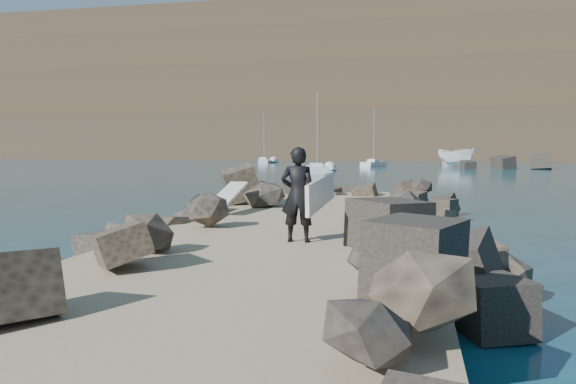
# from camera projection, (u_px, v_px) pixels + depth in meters

# --- Properties ---
(ground) EXTENTS (800.00, 800.00, 0.00)m
(ground) POSITION_uv_depth(u_px,v_px,m) (297.00, 254.00, 12.86)
(ground) COLOR #0F384C
(ground) RESTS_ON ground
(jetty) EXTENTS (6.00, 26.00, 0.60)m
(jetty) POSITION_uv_depth(u_px,v_px,m) (277.00, 257.00, 10.89)
(jetty) COLOR #8C7759
(jetty) RESTS_ON ground
(riprap_left) EXTENTS (2.60, 22.00, 1.00)m
(riprap_left) POSITION_uv_depth(u_px,v_px,m) (151.00, 238.00, 11.99)
(riprap_left) COLOR black
(riprap_left) RESTS_ON ground
(riprap_right) EXTENTS (2.60, 22.00, 1.00)m
(riprap_right) POSITION_uv_depth(u_px,v_px,m) (430.00, 249.00, 10.73)
(riprap_right) COLOR #262421
(riprap_right) RESTS_ON ground
(headland) EXTENTS (360.00, 140.00, 32.00)m
(headland) POSITION_uv_depth(u_px,v_px,m) (440.00, 102.00, 165.13)
(headland) COLOR #2D4919
(headland) RESTS_ON ground
(surfboard_resting) EXTENTS (0.59, 2.14, 0.07)m
(surfboard_resting) POSITION_uv_depth(u_px,v_px,m) (229.00, 197.00, 15.85)
(surfboard_resting) COLOR white
(surfboard_resting) RESTS_ON riprap_left
(boat_imported) EXTENTS (5.56, 6.47, 2.42)m
(boat_imported) POSITION_uv_depth(u_px,v_px,m) (456.00, 158.00, 70.10)
(boat_imported) COLOR white
(boat_imported) RESTS_ON ground
(surfer_with_board) EXTENTS (0.89, 2.29, 1.85)m
(surfer_with_board) POSITION_uv_depth(u_px,v_px,m) (301.00, 194.00, 10.83)
(surfer_with_board) COLOR black
(surfer_with_board) RESTS_ON jetty
(sailboat_a) EXTENTS (3.31, 6.80, 8.08)m
(sailboat_a) POSITION_uv_depth(u_px,v_px,m) (317.00, 169.00, 55.25)
(sailboat_a) COLOR silver
(sailboat_a) RESTS_ON ground
(sailboat_b) EXTENTS (3.04, 6.55, 7.80)m
(sailboat_b) POSITION_uv_depth(u_px,v_px,m) (374.00, 164.00, 72.49)
(sailboat_b) COLOR silver
(sailboat_b) RESTS_ON ground
(sailboat_e) EXTENTS (2.78, 6.88, 8.15)m
(sailboat_e) POSITION_uv_depth(u_px,v_px,m) (264.00, 161.00, 88.22)
(sailboat_e) COLOR silver
(sailboat_e) RESTS_ON ground
(headland_buildings) EXTENTS (137.50, 30.50, 5.00)m
(headland_buildings) POSITION_uv_depth(u_px,v_px,m) (468.00, 33.00, 154.65)
(headland_buildings) COLOR white
(headland_buildings) RESTS_ON headland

